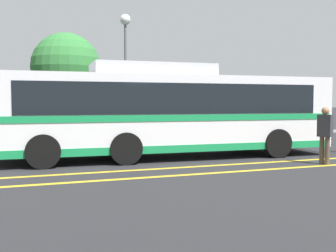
# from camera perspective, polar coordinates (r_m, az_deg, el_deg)

# --- Properties ---
(ground_plane) EXTENTS (220.00, 220.00, 0.00)m
(ground_plane) POSITION_cam_1_polar(r_m,az_deg,el_deg) (13.54, -2.12, -4.67)
(ground_plane) COLOR #262628
(lane_strip_0) EXTENTS (31.51, 0.20, 0.01)m
(lane_strip_0) POSITION_cam_1_polar(r_m,az_deg,el_deg) (11.72, 3.62, -5.92)
(lane_strip_0) COLOR gold
(lane_strip_0) RESTS_ON ground_plane
(lane_strip_1) EXTENTS (31.51, 0.20, 0.01)m
(lane_strip_1) POSITION_cam_1_polar(r_m,az_deg,el_deg) (10.70, 6.04, -6.84)
(lane_strip_1) COLOR gold
(lane_strip_1) RESTS_ON ground_plane
(curb_strip) EXTENTS (39.51, 0.36, 0.15)m
(curb_strip) POSITION_cam_1_polar(r_m,az_deg,el_deg) (20.65, -6.73, -1.68)
(curb_strip) COLOR #99999E
(curb_strip) RESTS_ON ground_plane
(transit_bus) EXTENTS (11.91, 3.13, 3.20)m
(transit_bus) POSITION_cam_1_polar(r_m,az_deg,el_deg) (13.61, -0.07, 2.20)
(transit_bus) COLOR silver
(transit_bus) RESTS_ON ground_plane
(parked_car_2) EXTENTS (4.40, 2.01, 1.35)m
(parked_car_2) POSITION_cam_1_polar(r_m,az_deg,el_deg) (18.89, -12.68, -0.31)
(parked_car_2) COLOR #335B33
(parked_car_2) RESTS_ON ground_plane
(pedestrian_1) EXTENTS (0.37, 0.47, 1.77)m
(pedestrian_1) POSITION_cam_1_polar(r_m,az_deg,el_deg) (12.96, 21.82, -0.77)
(pedestrian_1) COLOR brown
(pedestrian_1) RESTS_ON ground_plane
(street_lamp) EXTENTS (0.59, 0.59, 6.74)m
(street_lamp) POSITION_cam_1_polar(r_m,az_deg,el_deg) (22.17, -6.21, 11.98)
(street_lamp) COLOR #59595E
(street_lamp) RESTS_ON ground_plane
(tree_1) EXTENTS (4.19, 4.19, 6.15)m
(tree_1) POSITION_cam_1_polar(r_m,az_deg,el_deg) (25.09, -14.57, 8.22)
(tree_1) COLOR #513823
(tree_1) RESTS_ON ground_plane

